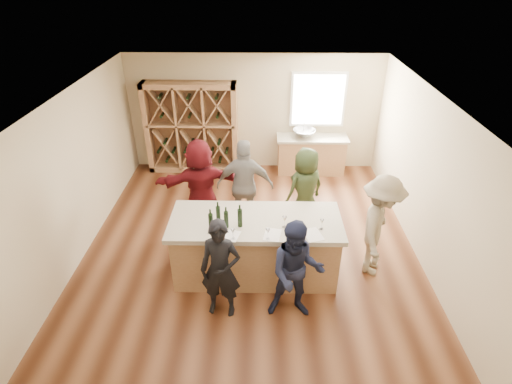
{
  "coord_description": "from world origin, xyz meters",
  "views": [
    {
      "loc": [
        0.21,
        -5.72,
        4.66
      ],
      "look_at": [
        0.1,
        0.2,
        1.15
      ],
      "focal_mm": 28.0,
      "sensor_mm": 36.0,
      "label": 1
    }
  ],
  "objects_px": {
    "person_near_left": "(221,270)",
    "person_server": "(379,226)",
    "sink": "(304,133)",
    "wine_bottle_c": "(218,214)",
    "wine_bottle_d": "(226,220)",
    "person_far_left": "(201,185)",
    "tasting_counter_base": "(256,249)",
    "wine_bottle_b": "(211,222)",
    "wine_bottle_e": "(240,218)",
    "person_far_mid": "(245,186)",
    "wine_rack": "(192,128)",
    "person_near_right": "(296,272)",
    "person_far_right": "(305,189)"
  },
  "relations": [
    {
      "from": "person_near_left",
      "to": "person_server",
      "type": "relative_size",
      "value": 0.9
    },
    {
      "from": "person_near_left",
      "to": "sink",
      "type": "bearing_deg",
      "value": 78.07
    },
    {
      "from": "wine_bottle_c",
      "to": "person_server",
      "type": "distance_m",
      "value": 2.59
    },
    {
      "from": "person_server",
      "to": "sink",
      "type": "bearing_deg",
      "value": 33.93
    },
    {
      "from": "wine_bottle_d",
      "to": "person_far_left",
      "type": "bearing_deg",
      "value": 111.43
    },
    {
      "from": "tasting_counter_base",
      "to": "person_near_left",
      "type": "height_order",
      "value": "person_near_left"
    },
    {
      "from": "wine_bottle_b",
      "to": "wine_bottle_e",
      "type": "distance_m",
      "value": 0.44
    },
    {
      "from": "wine_bottle_e",
      "to": "person_far_mid",
      "type": "xyz_separation_m",
      "value": [
        0.01,
        1.53,
        -0.31
      ]
    },
    {
      "from": "wine_rack",
      "to": "person_near_right",
      "type": "xyz_separation_m",
      "value": [
        2.2,
        -4.71,
        -0.28
      ]
    },
    {
      "from": "wine_bottle_b",
      "to": "person_far_right",
      "type": "distance_m",
      "value": 2.34
    },
    {
      "from": "wine_bottle_b",
      "to": "wine_bottle_c",
      "type": "relative_size",
      "value": 1.03
    },
    {
      "from": "person_server",
      "to": "person_near_left",
      "type": "bearing_deg",
      "value": 131.51
    },
    {
      "from": "wine_bottle_d",
      "to": "person_far_left",
      "type": "height_order",
      "value": "person_far_left"
    },
    {
      "from": "tasting_counter_base",
      "to": "person_far_mid",
      "type": "relative_size",
      "value": 1.41
    },
    {
      "from": "wine_bottle_d",
      "to": "person_server",
      "type": "height_order",
      "value": "person_server"
    },
    {
      "from": "person_server",
      "to": "person_far_right",
      "type": "distance_m",
      "value": 1.68
    },
    {
      "from": "wine_bottle_b",
      "to": "wine_bottle_d",
      "type": "xyz_separation_m",
      "value": [
        0.23,
        0.08,
        -0.0
      ]
    },
    {
      "from": "wine_bottle_e",
      "to": "person_far_right",
      "type": "relative_size",
      "value": 0.18
    },
    {
      "from": "wine_bottle_b",
      "to": "person_near_left",
      "type": "relative_size",
      "value": 0.18
    },
    {
      "from": "wine_rack",
      "to": "person_far_right",
      "type": "height_order",
      "value": "wine_rack"
    },
    {
      "from": "sink",
      "to": "tasting_counter_base",
      "type": "bearing_deg",
      "value": -106.27
    },
    {
      "from": "person_near_left",
      "to": "person_far_right",
      "type": "bearing_deg",
      "value": 65.27
    },
    {
      "from": "person_near_left",
      "to": "person_far_right",
      "type": "relative_size",
      "value": 0.98
    },
    {
      "from": "person_near_right",
      "to": "person_far_left",
      "type": "xyz_separation_m",
      "value": [
        -1.66,
        2.29,
        0.1
      ]
    },
    {
      "from": "wine_rack",
      "to": "person_near_left",
      "type": "distance_m",
      "value": 4.82
    },
    {
      "from": "tasting_counter_base",
      "to": "wine_bottle_b",
      "type": "relative_size",
      "value": 9.08
    },
    {
      "from": "person_far_mid",
      "to": "person_far_right",
      "type": "xyz_separation_m",
      "value": [
        1.14,
        0.05,
        -0.09
      ]
    },
    {
      "from": "person_far_mid",
      "to": "person_far_left",
      "type": "distance_m",
      "value": 0.84
    },
    {
      "from": "person_far_right",
      "to": "person_far_left",
      "type": "bearing_deg",
      "value": -30.91
    },
    {
      "from": "sink",
      "to": "person_far_left",
      "type": "xyz_separation_m",
      "value": [
        -2.16,
        -2.35,
        -0.1
      ]
    },
    {
      "from": "wine_bottle_e",
      "to": "person_server",
      "type": "distance_m",
      "value": 2.27
    },
    {
      "from": "person_near_right",
      "to": "person_far_right",
      "type": "height_order",
      "value": "person_far_right"
    },
    {
      "from": "wine_bottle_d",
      "to": "person_near_left",
      "type": "height_order",
      "value": "person_near_left"
    },
    {
      "from": "person_far_left",
      "to": "wine_bottle_c",
      "type": "bearing_deg",
      "value": 94.85
    },
    {
      "from": "person_near_right",
      "to": "person_far_mid",
      "type": "relative_size",
      "value": 0.89
    },
    {
      "from": "sink",
      "to": "wine_bottle_e",
      "type": "relative_size",
      "value": 1.8
    },
    {
      "from": "wine_bottle_d",
      "to": "person_far_right",
      "type": "height_order",
      "value": "person_far_right"
    },
    {
      "from": "person_far_right",
      "to": "wine_bottle_b",
      "type": "bearing_deg",
      "value": 15.54
    },
    {
      "from": "tasting_counter_base",
      "to": "wine_bottle_e",
      "type": "xyz_separation_m",
      "value": [
        -0.23,
        -0.17,
        0.73
      ]
    },
    {
      "from": "person_server",
      "to": "person_far_left",
      "type": "xyz_separation_m",
      "value": [
        -3.06,
        1.29,
        0.01
      ]
    },
    {
      "from": "person_far_right",
      "to": "person_far_mid",
      "type": "bearing_deg",
      "value": -28.85
    },
    {
      "from": "person_near_left",
      "to": "person_far_left",
      "type": "bearing_deg",
      "value": 111.47
    },
    {
      "from": "person_far_mid",
      "to": "person_server",
      "type": "bearing_deg",
      "value": 152.96
    },
    {
      "from": "person_near_left",
      "to": "person_far_right",
      "type": "xyz_separation_m",
      "value": [
        1.4,
        2.27,
        0.02
      ]
    },
    {
      "from": "wine_bottle_b",
      "to": "person_near_left",
      "type": "distance_m",
      "value": 0.74
    },
    {
      "from": "wine_bottle_b",
      "to": "person_far_left",
      "type": "relative_size",
      "value": 0.16
    },
    {
      "from": "wine_bottle_c",
      "to": "person_near_left",
      "type": "height_order",
      "value": "person_near_left"
    },
    {
      "from": "wine_bottle_e",
      "to": "person_near_left",
      "type": "height_order",
      "value": "person_near_left"
    },
    {
      "from": "tasting_counter_base",
      "to": "wine_bottle_d",
      "type": "distance_m",
      "value": 0.87
    },
    {
      "from": "sink",
      "to": "person_server",
      "type": "bearing_deg",
      "value": -76.11
    }
  ]
}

